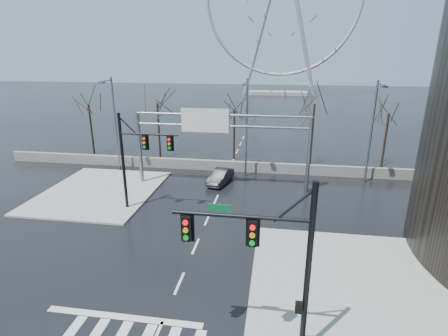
% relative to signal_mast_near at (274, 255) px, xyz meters
% --- Properties ---
extents(ground, '(260.00, 260.00, 0.00)m').
position_rel_signal_mast_near_xyz_m(ground, '(-5.14, 4.04, -4.87)').
color(ground, black).
rests_on(ground, ground).
extents(sidewalk_right_ext, '(12.00, 10.00, 0.15)m').
position_rel_signal_mast_near_xyz_m(sidewalk_right_ext, '(4.86, 6.04, -4.80)').
color(sidewalk_right_ext, gray).
rests_on(sidewalk_right_ext, ground).
extents(sidewalk_far, '(10.00, 12.00, 0.15)m').
position_rel_signal_mast_near_xyz_m(sidewalk_far, '(-16.14, 16.04, -4.80)').
color(sidewalk_far, gray).
rests_on(sidewalk_far, ground).
extents(barrier_wall, '(52.00, 0.50, 1.10)m').
position_rel_signal_mast_near_xyz_m(barrier_wall, '(-5.14, 24.04, -4.32)').
color(barrier_wall, slate).
rests_on(barrier_wall, ground).
extents(signal_mast_near, '(5.52, 0.41, 8.00)m').
position_rel_signal_mast_near_xyz_m(signal_mast_near, '(0.00, 0.00, 0.00)').
color(signal_mast_near, black).
rests_on(signal_mast_near, ground).
extents(signal_mast_far, '(4.72, 0.41, 8.00)m').
position_rel_signal_mast_near_xyz_m(signal_mast_far, '(-11.01, 13.00, -0.04)').
color(signal_mast_far, black).
rests_on(signal_mast_far, ground).
extents(sign_gantry, '(16.36, 0.40, 7.60)m').
position_rel_signal_mast_near_xyz_m(sign_gantry, '(-5.52, 19.00, 0.31)').
color(sign_gantry, slate).
rests_on(sign_gantry, ground).
extents(streetlight_left, '(0.50, 2.55, 10.00)m').
position_rel_signal_mast_near_xyz_m(streetlight_left, '(-17.14, 22.20, 1.01)').
color(streetlight_left, slate).
rests_on(streetlight_left, ground).
extents(streetlight_mid, '(0.50, 2.55, 10.00)m').
position_rel_signal_mast_near_xyz_m(streetlight_mid, '(-3.14, 22.20, 1.01)').
color(streetlight_mid, slate).
rests_on(streetlight_mid, ground).
extents(streetlight_right, '(0.50, 2.55, 10.00)m').
position_rel_signal_mast_near_xyz_m(streetlight_right, '(8.86, 22.20, 1.01)').
color(streetlight_right, slate).
rests_on(streetlight_right, ground).
extents(tree_far_left, '(3.50, 3.50, 7.00)m').
position_rel_signal_mast_near_xyz_m(tree_far_left, '(-23.14, 28.04, 0.70)').
color(tree_far_left, black).
rests_on(tree_far_left, ground).
extents(tree_left, '(3.75, 3.75, 7.50)m').
position_rel_signal_mast_near_xyz_m(tree_left, '(-14.14, 27.54, 1.10)').
color(tree_left, black).
rests_on(tree_left, ground).
extents(tree_center, '(3.25, 3.25, 6.50)m').
position_rel_signal_mast_near_xyz_m(tree_center, '(-5.14, 28.54, 0.30)').
color(tree_center, black).
rests_on(tree_center, ground).
extents(tree_right, '(3.90, 3.90, 7.80)m').
position_rel_signal_mast_near_xyz_m(tree_right, '(3.86, 27.54, 1.34)').
color(tree_right, black).
rests_on(tree_right, ground).
extents(tree_far_right, '(3.40, 3.40, 6.80)m').
position_rel_signal_mast_near_xyz_m(tree_far_right, '(11.86, 28.04, 0.54)').
color(tree_far_right, black).
rests_on(tree_far_right, ground).
extents(ferris_wheel, '(45.00, 6.00, 50.91)m').
position_rel_signal_mast_near_xyz_m(ferris_wheel, '(-0.14, 99.04, 21.26)').
color(ferris_wheel, gray).
rests_on(ferris_wheel, ground).
extents(car, '(2.37, 4.37, 1.37)m').
position_rel_signal_mast_near_xyz_m(car, '(-5.43, 20.10, -4.19)').
color(car, black).
rests_on(car, ground).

